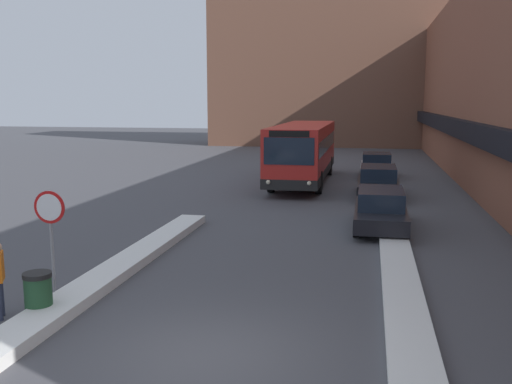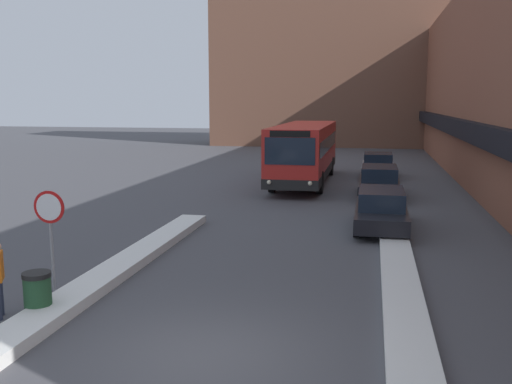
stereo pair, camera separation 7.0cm
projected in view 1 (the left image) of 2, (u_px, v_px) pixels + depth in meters
The scene contains 11 objects.
ground_plane at pixel (204, 357), 10.02m from camera, with size 160.00×160.00×0.00m, color #47474C.
building_row_right at pixel (509, 83), 30.48m from camera, with size 5.50×60.00×10.81m.
building_backdrop_far at pixel (344, 49), 56.49m from camera, with size 26.00×8.00×18.93m.
snow_bank_left at pixel (102, 280), 13.97m from camera, with size 0.90×14.97×0.25m.
snow_bank_right at pixel (400, 276), 14.34m from camera, with size 0.90×14.00×0.19m.
city_bus at pixel (304, 151), 30.98m from camera, with size 2.62×11.73×3.18m.
parked_car_front at pixel (381, 209), 20.01m from camera, with size 1.80×4.62×1.39m.
parked_car_middle at pixel (378, 181), 26.78m from camera, with size 1.88×4.88×1.41m.
parked_car_back at pixel (377, 165), 33.58m from camera, with size 1.86×4.22×1.40m.
stop_sign at pixel (50, 219), 13.09m from camera, with size 0.76×0.08×2.43m.
trash_bin at pixel (38, 294), 11.85m from camera, with size 0.59×0.59×0.95m.
Camera 1 is at (2.74, -9.07, 4.47)m, focal length 40.00 mm.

